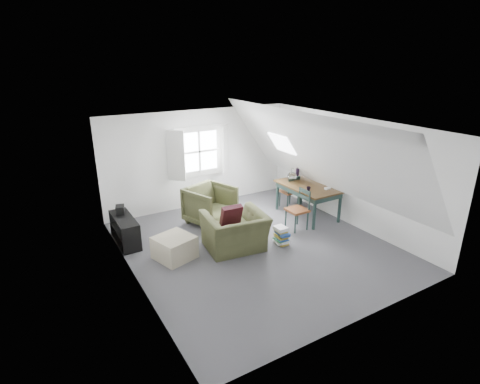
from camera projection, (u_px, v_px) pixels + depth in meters
floor at (256, 246)px, 7.79m from camera, size 5.50×5.50×0.00m
ceiling at (258, 126)px, 6.95m from camera, size 5.50×5.50×0.00m
wall_back at (199, 159)px, 9.60m from camera, size 5.00×0.00×5.00m
wall_front at (366, 246)px, 5.14m from camera, size 5.00×0.00×5.00m
wall_left at (130, 215)px, 6.17m from camera, size 0.00×5.50×5.50m
wall_right at (349, 171)px, 8.57m from camera, size 0.00×5.50×5.50m
slope_left at (183, 176)px, 6.45m from camera, size 3.19×5.50×4.48m
slope_right at (319, 154)px, 7.94m from camera, size 3.19×5.50×4.48m
dormer_window at (200, 152)px, 9.47m from camera, size 1.71×0.35×1.30m
skylight at (282, 144)px, 9.00m from camera, size 0.35×0.75×0.47m
armchair_near at (235, 249)px, 7.68m from camera, size 1.31×1.18×0.77m
armchair_far at (211, 223)px, 8.89m from camera, size 1.24×1.26×0.90m
throw_pillow at (231, 215)px, 7.57m from camera, size 0.44×0.28×0.45m
ottoman at (175, 247)px, 7.26m from camera, size 0.84×0.84×0.45m
dining_table at (308, 189)px, 9.07m from camera, size 0.95×1.58×0.79m
demijohn at (292, 176)px, 9.28m from camera, size 0.23×0.23×0.33m
vase_twigs at (297, 173)px, 9.48m from camera, size 0.09×0.10×0.68m
cup at (308, 191)px, 8.67m from camera, size 0.12×0.12×0.09m
paper_box at (327, 188)px, 8.76m from camera, size 0.13×0.09×0.04m
dining_chair_far at (290, 191)px, 9.64m from camera, size 0.41×0.41×0.88m
dining_chair_near at (298, 209)px, 8.44m from camera, size 0.43×0.43×0.92m
media_shelf at (126, 232)px, 7.83m from camera, size 0.37×1.12×0.57m
electronics_box at (120, 210)px, 7.93m from camera, size 0.23×0.27×0.19m
magazine_stack at (281, 235)px, 7.82m from camera, size 0.29×0.34×0.39m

